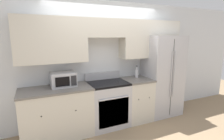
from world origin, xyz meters
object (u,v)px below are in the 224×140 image
(oven_range, at_px, (108,104))
(bottle, at_px, (137,73))
(microwave, at_px, (63,79))
(refrigerator, at_px, (161,75))

(oven_range, height_order, bottle, bottle)
(microwave, relative_size, bottle, 1.66)
(bottle, bearing_deg, oven_range, -170.93)
(microwave, height_order, bottle, bottle)
(refrigerator, bearing_deg, microwave, 178.58)
(oven_range, distance_m, bottle, 0.97)
(refrigerator, bearing_deg, oven_range, -178.50)
(oven_range, relative_size, microwave, 2.42)
(oven_range, xyz_separation_m, microwave, (-0.87, 0.09, 0.60))
(oven_range, xyz_separation_m, refrigerator, (1.41, 0.04, 0.47))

